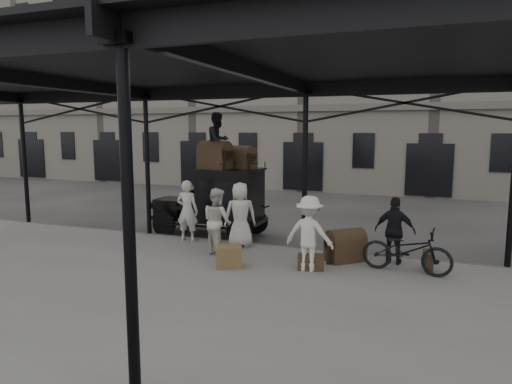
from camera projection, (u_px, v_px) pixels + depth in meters
ground at (282, 274)px, 10.79m from camera, size 120.00×120.00×0.00m
platform at (252, 301)px, 8.92m from camera, size 28.00×8.00×0.15m
canopy at (257, 65)px, 8.56m from camera, size 22.50×9.00×4.74m
building_frontage at (375, 67)px, 26.51m from camera, size 64.00×8.00×14.00m
taxi at (221, 199)px, 14.48m from camera, size 3.65×1.55×2.18m
porter_left at (187, 211)px, 13.27m from camera, size 0.68×0.47×1.80m
porter_midleft at (217, 221)px, 11.90m from camera, size 1.08×1.02×1.75m
porter_centre at (240, 215)px, 12.65m from camera, size 1.05×0.93×1.81m
porter_official at (395, 231)px, 11.02m from camera, size 1.01×0.51×1.65m
porter_right at (309, 234)px, 10.48m from camera, size 1.19×0.76×1.75m
bicycle at (406, 250)px, 10.38m from camera, size 2.08×0.95×1.06m
porter_roof at (218, 141)px, 14.14m from camera, size 0.89×1.01×1.75m
steamer_trunk_roof_near at (215, 157)px, 14.09m from camera, size 1.09×0.80×0.72m
steamer_trunk_roof_far at (243, 159)px, 14.26m from camera, size 0.95×0.79×0.60m
steamer_trunk_platform at (345, 248)px, 11.33m from camera, size 1.06×1.03×0.68m
wicker_hamper at (229, 257)px, 10.82m from camera, size 0.73×0.66×0.50m
suitcase_upright at (428, 261)px, 10.57m from camera, size 0.24×0.62×0.45m
suitcase_flat at (311, 262)px, 10.57m from camera, size 0.62×0.28×0.40m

